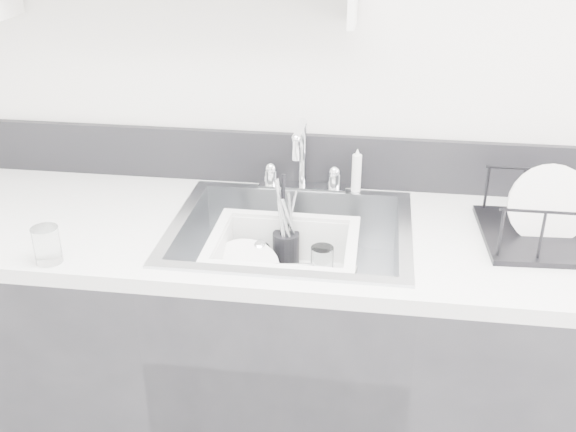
# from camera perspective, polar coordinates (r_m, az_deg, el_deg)

# --- Properties ---
(counter_run) EXTENTS (3.20, 0.62, 0.92)m
(counter_run) POSITION_cam_1_polar(r_m,az_deg,el_deg) (2.05, 0.20, -12.55)
(counter_run) COLOR black
(counter_run) RESTS_ON ground
(backsplash) EXTENTS (3.20, 0.02, 0.16)m
(backsplash) POSITION_cam_1_polar(r_m,az_deg,el_deg) (2.03, 1.38, 4.79)
(backsplash) COLOR black
(backsplash) RESTS_ON counter_run
(sink) EXTENTS (0.64, 0.52, 0.20)m
(sink) POSITION_cam_1_polar(r_m,az_deg,el_deg) (1.84, 0.22, -3.52)
(sink) COLOR silver
(sink) RESTS_ON counter_run
(faucet) EXTENTS (0.26, 0.18, 0.23)m
(faucet) POSITION_cam_1_polar(r_m,az_deg,el_deg) (1.99, 1.19, 3.71)
(faucet) COLOR silver
(faucet) RESTS_ON counter_run
(side_sprayer) EXTENTS (0.03, 0.03, 0.14)m
(side_sprayer) POSITION_cam_1_polar(r_m,az_deg,el_deg) (1.99, 5.82, 3.81)
(side_sprayer) COLOR white
(side_sprayer) RESTS_ON counter_run
(wash_tub) EXTENTS (0.42, 0.36, 0.15)m
(wash_tub) POSITION_cam_1_polar(r_m,az_deg,el_deg) (1.81, -0.40, -4.07)
(wash_tub) COLOR white
(wash_tub) RESTS_ON sink
(plate_stack) EXTENTS (0.23, 0.22, 0.09)m
(plate_stack) POSITION_cam_1_polar(r_m,az_deg,el_deg) (1.84, -3.44, -5.01)
(plate_stack) COLOR white
(plate_stack) RESTS_ON wash_tub
(utensil_cup) EXTENTS (0.08, 0.08, 0.26)m
(utensil_cup) POSITION_cam_1_polar(r_m,az_deg,el_deg) (1.91, -0.18, -2.50)
(utensil_cup) COLOR black
(utensil_cup) RESTS_ON wash_tub
(ladle) EXTENTS (0.21, 0.27, 0.07)m
(ladle) POSITION_cam_1_polar(r_m,az_deg,el_deg) (1.84, -1.77, -4.39)
(ladle) COLOR silver
(ladle) RESTS_ON wash_tub
(tumbler_in_tub) EXTENTS (0.07, 0.07, 0.09)m
(tumbler_in_tub) POSITION_cam_1_polar(r_m,az_deg,el_deg) (1.85, 2.90, -3.92)
(tumbler_in_tub) COLOR white
(tumbler_in_tub) RESTS_ON wash_tub
(tumbler_counter) EXTENTS (0.08, 0.08, 0.09)m
(tumbler_counter) POSITION_cam_1_polar(r_m,az_deg,el_deg) (1.72, -19.74, -2.32)
(tumbler_counter) COLOR white
(tumbler_counter) RESTS_ON counter_run
(dish_rack) EXTENTS (0.44, 0.34, 0.15)m
(dish_rack) POSITION_cam_1_polar(r_m,az_deg,el_deg) (1.85, 22.74, 0.19)
(dish_rack) COLOR black
(dish_rack) RESTS_ON counter_run
(bowl_small) EXTENTS (0.14, 0.14, 0.04)m
(bowl_small) POSITION_cam_1_polar(r_m,az_deg,el_deg) (1.81, 2.05, -5.66)
(bowl_small) COLOR white
(bowl_small) RESTS_ON wash_tub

